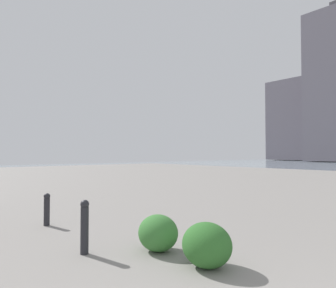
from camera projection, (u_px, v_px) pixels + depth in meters
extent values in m
cube|color=#5B5660|center=(301.00, 121.00, 70.26)|extent=(12.04, 10.60, 18.13)
cylinder|color=#232328|center=(85.00, 230.00, 4.52)|extent=(0.12, 0.12, 0.70)
sphere|color=#232328|center=(85.00, 204.00, 4.53)|extent=(0.13, 0.13, 0.13)
cylinder|color=#232328|center=(47.00, 212.00, 6.29)|extent=(0.12, 0.12, 0.57)
sphere|color=#232328|center=(47.00, 196.00, 6.30)|extent=(0.13, 0.13, 0.13)
ellipsoid|color=#2D6628|center=(207.00, 245.00, 3.99)|extent=(0.69, 0.62, 0.59)
ellipsoid|color=#387533|center=(158.00, 233.00, 4.65)|extent=(0.65, 0.59, 0.56)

